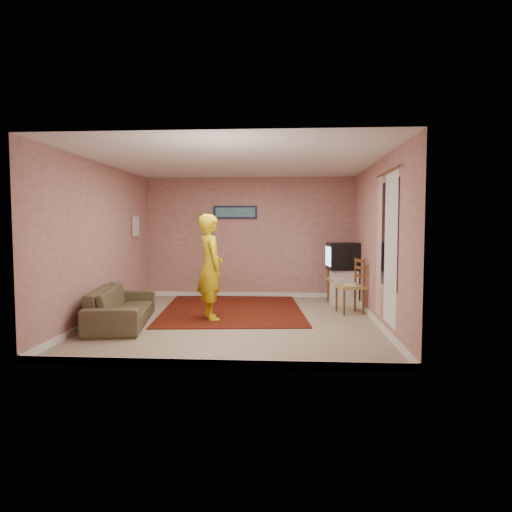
# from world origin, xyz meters

# --- Properties ---
(ground) EXTENTS (5.00, 5.00, 0.00)m
(ground) POSITION_xyz_m (0.00, 0.00, 0.00)
(ground) COLOR tan
(ground) RESTS_ON ground
(wall_back) EXTENTS (4.50, 0.02, 2.60)m
(wall_back) POSITION_xyz_m (0.00, 2.50, 1.30)
(wall_back) COLOR tan
(wall_back) RESTS_ON ground
(wall_front) EXTENTS (4.50, 0.02, 2.60)m
(wall_front) POSITION_xyz_m (0.00, -2.50, 1.30)
(wall_front) COLOR tan
(wall_front) RESTS_ON ground
(wall_left) EXTENTS (0.02, 5.00, 2.60)m
(wall_left) POSITION_xyz_m (-2.25, 0.00, 1.30)
(wall_left) COLOR tan
(wall_left) RESTS_ON ground
(wall_right) EXTENTS (0.02, 5.00, 2.60)m
(wall_right) POSITION_xyz_m (2.25, 0.00, 1.30)
(wall_right) COLOR tan
(wall_right) RESTS_ON ground
(ceiling) EXTENTS (4.50, 5.00, 0.02)m
(ceiling) POSITION_xyz_m (0.00, 0.00, 2.60)
(ceiling) COLOR silver
(ceiling) RESTS_ON wall_back
(baseboard_back) EXTENTS (4.50, 0.02, 0.10)m
(baseboard_back) POSITION_xyz_m (0.00, 2.49, 0.05)
(baseboard_back) COLOR silver
(baseboard_back) RESTS_ON ground
(baseboard_front) EXTENTS (4.50, 0.02, 0.10)m
(baseboard_front) POSITION_xyz_m (0.00, -2.49, 0.05)
(baseboard_front) COLOR silver
(baseboard_front) RESTS_ON ground
(baseboard_left) EXTENTS (0.02, 5.00, 0.10)m
(baseboard_left) POSITION_xyz_m (-2.24, 0.00, 0.05)
(baseboard_left) COLOR silver
(baseboard_left) RESTS_ON ground
(baseboard_right) EXTENTS (0.02, 5.00, 0.10)m
(baseboard_right) POSITION_xyz_m (2.24, 0.00, 0.05)
(baseboard_right) COLOR silver
(baseboard_right) RESTS_ON ground
(window) EXTENTS (0.01, 1.10, 1.50)m
(window) POSITION_xyz_m (2.24, -0.90, 1.45)
(window) COLOR black
(window) RESTS_ON wall_right
(curtain_sheer) EXTENTS (0.01, 0.75, 2.10)m
(curtain_sheer) POSITION_xyz_m (2.23, -1.05, 1.25)
(curtain_sheer) COLOR white
(curtain_sheer) RESTS_ON wall_right
(curtain_floral) EXTENTS (0.01, 0.35, 2.10)m
(curtain_floral) POSITION_xyz_m (2.21, -0.35, 1.25)
(curtain_floral) COLOR beige
(curtain_floral) RESTS_ON wall_right
(curtain_rod) EXTENTS (0.02, 1.40, 0.02)m
(curtain_rod) POSITION_xyz_m (2.20, -0.90, 2.32)
(curtain_rod) COLOR brown
(curtain_rod) RESTS_ON wall_right
(picture_back) EXTENTS (0.95, 0.04, 0.28)m
(picture_back) POSITION_xyz_m (-0.30, 2.47, 1.85)
(picture_back) COLOR #131435
(picture_back) RESTS_ON wall_back
(picture_left) EXTENTS (0.04, 0.38, 0.42)m
(picture_left) POSITION_xyz_m (-2.22, 1.60, 1.55)
(picture_left) COLOR #CEB28D
(picture_left) RESTS_ON wall_left
(area_rug) EXTENTS (2.80, 3.37, 0.02)m
(area_rug) POSITION_xyz_m (-0.19, 0.94, 0.01)
(area_rug) COLOR black
(area_rug) RESTS_ON ground
(tv_cabinet) EXTENTS (0.54, 0.49, 0.69)m
(tv_cabinet) POSITION_xyz_m (1.95, 1.74, 0.34)
(tv_cabinet) COLOR silver
(tv_cabinet) RESTS_ON ground
(crt_tv) EXTENTS (0.68, 0.62, 0.54)m
(crt_tv) POSITION_xyz_m (1.94, 1.74, 0.96)
(crt_tv) COLOR black
(crt_tv) RESTS_ON tv_cabinet
(chair_a) EXTENTS (0.52, 0.50, 0.55)m
(chair_a) POSITION_xyz_m (1.88, 1.74, 0.62)
(chair_a) COLOR tan
(chair_a) RESTS_ON ground
(dvd_player) EXTENTS (0.43, 0.36, 0.06)m
(dvd_player) POSITION_xyz_m (1.88, 1.74, 0.55)
(dvd_player) COLOR silver
(dvd_player) RESTS_ON chair_a
(blue_throw) EXTENTS (0.41, 0.05, 0.43)m
(blue_throw) POSITION_xyz_m (1.88, 1.93, 0.82)
(blue_throw) COLOR #8CB1E5
(blue_throw) RESTS_ON chair_a
(chair_b) EXTENTS (0.52, 0.53, 0.53)m
(chair_b) POSITION_xyz_m (1.95, 0.78, 0.60)
(chair_b) COLOR tan
(chair_b) RESTS_ON ground
(game_console) EXTENTS (0.22, 0.17, 0.04)m
(game_console) POSITION_xyz_m (1.95, 0.78, 0.52)
(game_console) COLOR silver
(game_console) RESTS_ON chair_b
(sofa) EXTENTS (1.11, 2.12, 0.59)m
(sofa) POSITION_xyz_m (-1.80, -0.39, 0.29)
(sofa) COLOR brown
(sofa) RESTS_ON ground
(person) EXTENTS (0.65, 0.76, 1.76)m
(person) POSITION_xyz_m (-0.45, 0.09, 0.88)
(person) COLOR yellow
(person) RESTS_ON ground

